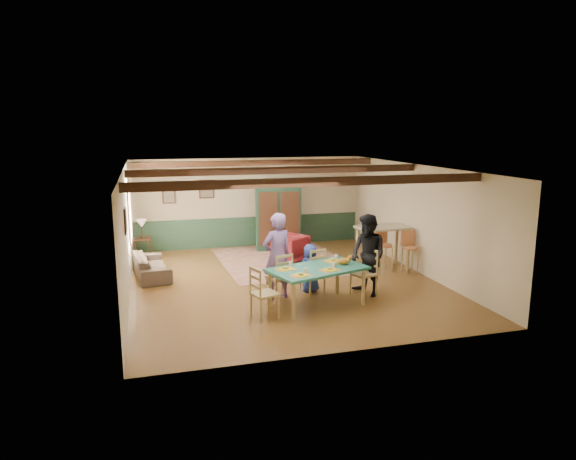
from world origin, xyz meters
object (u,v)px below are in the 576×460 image
object	(u,v)px
person_man	(277,256)
cat	(344,260)
sofa	(151,266)
bar_stool_right	(410,253)
dining_chair_far_right	(312,270)
person_child	(310,268)
dining_table	(317,287)
armoire	(278,216)
counter_table	(383,247)
dining_chair_far_left	(279,276)
table_lamp	(142,229)
person_woman	(368,255)
armchair	(290,248)
dining_chair_end_left	(265,293)
bar_stool_left	(384,251)
end_table	(143,248)
dining_chair_end_right	(364,273)

from	to	relation	value
person_man	cat	distance (m)	1.41
sofa	bar_stool_right	bearing A→B (deg)	-110.21
dining_chair_far_right	person_man	distance (m)	0.96
person_child	sofa	distance (m)	4.03
dining_table	armoire	world-z (taller)	armoire
person_man	counter_table	bearing A→B (deg)	-170.95
dining_chair_far_right	armoire	size ratio (longest dim) A/B	0.50
dining_chair_far_left	dining_chair_far_right	bearing A→B (deg)	-180.00
table_lamp	dining_chair_far_right	bearing A→B (deg)	-49.10
armoire	bar_stool_right	xyz separation A→B (m)	(2.52, -3.40, -0.49)
armoire	cat	bearing A→B (deg)	-80.95
person_woman	counter_table	distance (m)	2.31
armchair	counter_table	bearing A→B (deg)	114.99
cat	person_child	bearing A→B (deg)	99.46
dining_chair_far_right	dining_chair_end_left	xyz separation A→B (m)	(-1.36, -1.24, 0.00)
person_woman	table_lamp	xyz separation A→B (m)	(-4.71, 4.63, -0.05)
person_child	armoire	size ratio (longest dim) A/B	0.53
dining_chair_far_right	table_lamp	size ratio (longest dim) A/B	1.95
bar_stool_left	dining_chair_far_left	bearing A→B (deg)	-163.60
end_table	dining_chair_end_left	bearing A→B (deg)	-67.44
cat	dining_chair_end_right	bearing A→B (deg)	9.46
dining_chair_far_right	armchair	bearing A→B (deg)	-112.69
armoire	bar_stool_left	bearing A→B (deg)	-49.75
bar_stool_right	armchair	bearing A→B (deg)	143.53
counter_table	table_lamp	bearing A→B (deg)	155.44
person_child	sofa	size ratio (longest dim) A/B	0.59
person_woman	person_child	bearing A→B (deg)	-133.26
dining_chair_far_left	dining_chair_end_left	world-z (taller)	same
dining_chair_end_right	person_child	world-z (taller)	person_child
table_lamp	bar_stool_left	size ratio (longest dim) A/B	0.48
dining_chair_end_left	table_lamp	world-z (taller)	table_lamp
dining_chair_far_left	cat	size ratio (longest dim) A/B	2.64
person_man	bar_stool_right	distance (m)	3.82
sofa	bar_stool_right	xyz separation A→B (m)	(6.24, -1.48, 0.27)
bar_stool_right	dining_table	bearing A→B (deg)	-150.64
dining_chair_far_right	dining_chair_end_left	size ratio (longest dim) A/B	1.00
armoire	sofa	size ratio (longest dim) A/B	1.11
dining_chair_far_left	bar_stool_left	xyz separation A→B (m)	(3.09, 1.35, 0.04)
dining_chair_far_right	cat	xyz separation A→B (m)	(0.42, -0.80, 0.39)
bar_stool_left	bar_stool_right	world-z (taller)	bar_stool_left
end_table	person_woman	bearing A→B (deg)	-44.51
counter_table	bar_stool_right	distance (m)	0.78
dining_chair_far_left	sofa	bearing A→B (deg)	-61.39
person_woman	cat	xyz separation A→B (m)	(-0.69, -0.33, 0.02)
bar_stool_left	bar_stool_right	xyz separation A→B (m)	(0.56, -0.32, -0.02)
dining_chair_far_left	person_woman	distance (m)	1.98
bar_stool_right	person_woman	bearing A→B (deg)	-143.43
table_lamp	bar_stool_right	bearing A→B (deg)	-27.76
dining_table	counter_table	world-z (taller)	counter_table
dining_chair_far_right	person_woman	distance (m)	1.26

